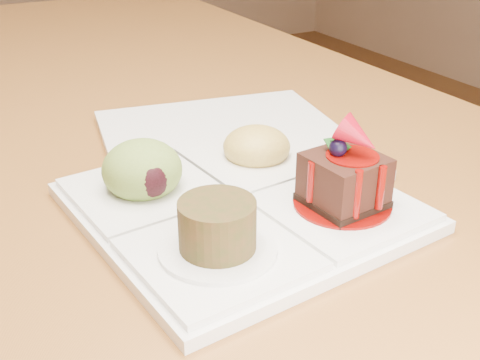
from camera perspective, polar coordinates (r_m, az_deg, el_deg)
name	(u,v)px	position (r m, az deg, el deg)	size (l,w,h in m)	color
dining_table	(93,164)	(0.86, -13.79, 1.47)	(1.00, 1.80, 0.75)	#905C25
sampler_plate	(236,191)	(0.57, -0.43, -1.09)	(0.31, 0.31, 0.11)	white
second_plate	(228,142)	(0.72, -1.10, 3.61)	(0.28, 0.28, 0.01)	white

